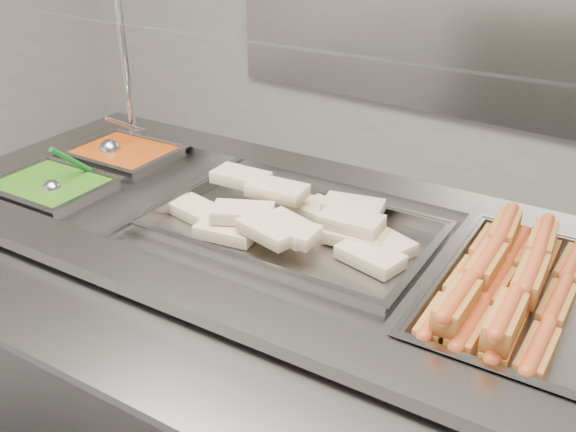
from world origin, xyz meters
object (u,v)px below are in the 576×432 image
Objects in this scene: pan_wraps at (291,234)px; ladle at (111,148)px; pan_hotdogs at (522,309)px; sneeze_guard at (316,57)px; serving_spoon at (56,184)px; steam_counter at (273,359)px.

ladle reaches higher than pan_wraps.
pan_hotdogs is at bearing -1.44° from ladle.
sneeze_guard is at bearing 11.57° from ladle.
pan_wraps is 3.61× the size of ladle.
serving_spoon is at bearing -144.82° from sneeze_guard.
pan_wraps is at bearing -5.69° from ladle.
pan_hotdogs is 0.57m from pan_wraps.
ladle is 0.29m from serving_spoon.
serving_spoon reaches higher than steam_counter.
sneeze_guard is 0.79m from pan_hotdogs.
ladle reaches higher than steam_counter.
steam_counter is 3.38× the size of pan_hotdogs.
sneeze_guard reaches higher than serving_spoon.
serving_spoon is at bearing -71.74° from ladle.
pan_wraps is (-0.57, -0.04, 0.02)m from pan_hotdogs.
sneeze_guard is 0.81m from serving_spoon.
steam_counter is at bearing -175.75° from pan_hotdogs.
steam_counter is 0.80m from serving_spoon.
ladle is (-0.69, -0.14, -0.36)m from sneeze_guard.
steam_counter is 0.43m from pan_wraps.
pan_hotdogs is 0.81× the size of pan_wraps.
serving_spoon is (-1.25, -0.25, 0.05)m from pan_hotdogs.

